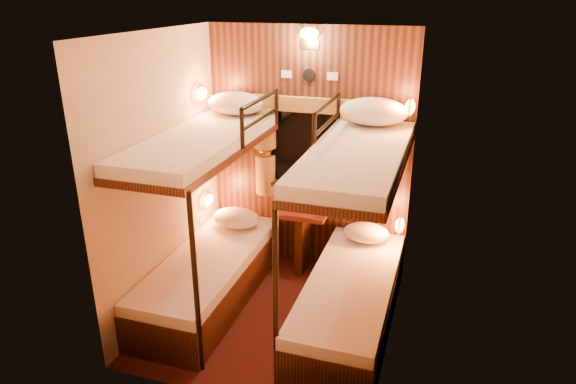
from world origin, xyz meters
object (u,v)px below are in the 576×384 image
(bunk_right, at_px, (351,267))
(bottle_left, at_px, (292,202))
(bunk_left, at_px, (209,245))
(bottle_right, at_px, (307,204))
(table, at_px, (302,232))

(bunk_right, bearing_deg, bottle_left, 134.74)
(bunk_left, height_order, bottle_right, bunk_left)
(bottle_right, bearing_deg, bunk_left, -133.35)
(bunk_right, xyz_separation_m, bottle_left, (-0.75, 0.76, 0.18))
(bunk_right, relative_size, table, 2.90)
(bottle_left, distance_m, bottle_right, 0.15)
(bunk_left, bearing_deg, bunk_right, 0.00)
(bunk_right, relative_size, bottle_left, 8.81)
(bunk_right, distance_m, bottle_left, 1.08)
(bottle_left, xyz_separation_m, bottle_right, (0.15, -0.02, 0.00))
(bunk_left, relative_size, bunk_right, 1.00)
(table, height_order, bottle_right, bottle_right)
(bottle_right, bearing_deg, bunk_right, -51.05)
(table, bearing_deg, bottle_left, -167.38)
(table, bearing_deg, bunk_left, -129.67)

